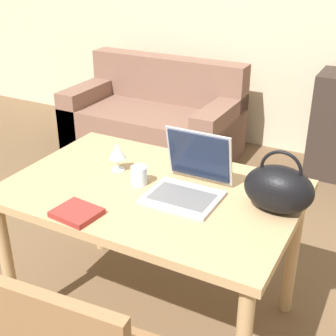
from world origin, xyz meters
name	(u,v)px	position (x,y,z in m)	size (l,w,h in m)	color
dining_table	(152,205)	(-0.13, 0.60, 0.66)	(1.30, 0.86, 0.75)	tan
couch	(154,122)	(-1.16, 2.44, 0.29)	(1.50, 0.79, 0.82)	#7F5B4C
laptop	(190,178)	(0.04, 0.65, 0.82)	(0.31, 0.32, 0.26)	#ADADB2
drinking_glass	(139,175)	(-0.20, 0.61, 0.80)	(0.07, 0.07, 0.09)	silver
wine_glass	(117,152)	(-0.36, 0.69, 0.85)	(0.08, 0.08, 0.14)	silver
handbag	(279,188)	(0.42, 0.68, 0.85)	(0.29, 0.19, 0.27)	black
book	(77,213)	(-0.28, 0.26, 0.76)	(0.19, 0.17, 0.02)	maroon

